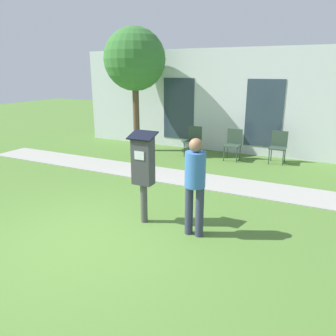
% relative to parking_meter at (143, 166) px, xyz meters
% --- Properties ---
extents(ground_plane, '(40.00, 40.00, 0.00)m').
position_rel_parking_meter_xyz_m(ground_plane, '(-0.49, -0.99, -1.02)').
color(ground_plane, '#517A33').
extents(sidewalk, '(12.00, 1.10, 0.02)m').
position_rel_parking_meter_xyz_m(sidewalk, '(-0.49, 2.50, -1.01)').
color(sidewalk, '#A3A099').
rests_on(sidewalk, ground).
extents(building_facade, '(10.00, 0.26, 3.20)m').
position_rel_parking_meter_xyz_m(building_facade, '(-0.49, 5.70, 0.58)').
color(building_facade, silver).
rests_on(building_facade, ground).
extents(parking_meter, '(0.44, 0.31, 1.59)m').
position_rel_parking_meter_xyz_m(parking_meter, '(0.00, 0.00, 0.00)').
color(parking_meter, '#4C4C4C').
rests_on(parking_meter, ground).
extents(person_standing, '(0.32, 0.32, 1.58)m').
position_rel_parking_meter_xyz_m(person_standing, '(0.95, -0.06, -0.09)').
color(person_standing, '#333851').
rests_on(person_standing, ground).
extents(outdoor_chair_left, '(0.44, 0.44, 0.90)m').
position_rel_parking_meter_xyz_m(outdoor_chair_left, '(-0.98, 4.70, -0.49)').
color(outdoor_chair_left, '#334738').
rests_on(outdoor_chair_left, ground).
extents(outdoor_chair_middle, '(0.44, 0.44, 0.90)m').
position_rel_parking_meter_xyz_m(outdoor_chair_middle, '(0.25, 4.76, -0.49)').
color(outdoor_chair_middle, '#334738').
rests_on(outdoor_chair_middle, ground).
extents(outdoor_chair_right, '(0.44, 0.44, 0.90)m').
position_rel_parking_meter_xyz_m(outdoor_chair_right, '(1.49, 5.01, -0.49)').
color(outdoor_chair_right, '#334738').
rests_on(outdoor_chair_right, ground).
extents(tree, '(1.90, 1.90, 3.82)m').
position_rel_parking_meter_xyz_m(tree, '(-2.89, 4.49, 1.83)').
color(tree, brown).
rests_on(tree, ground).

